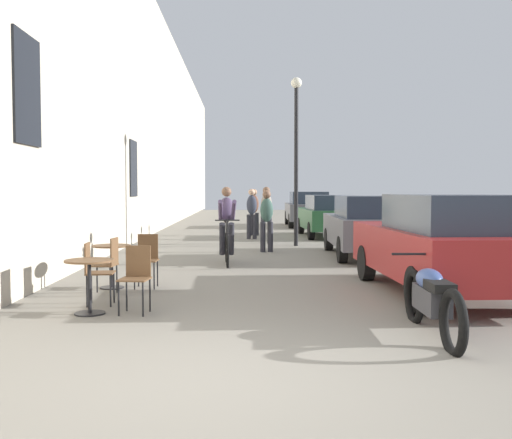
# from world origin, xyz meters

# --- Properties ---
(ground_plane) EXTENTS (88.00, 88.00, 0.00)m
(ground_plane) POSITION_xyz_m (0.00, 0.00, 0.00)
(ground_plane) COLOR gray
(building_facade_left) EXTENTS (0.54, 68.00, 8.97)m
(building_facade_left) POSITION_xyz_m (-3.45, 14.00, 4.48)
(building_facade_left) COLOR #B7AD99
(building_facade_left) RESTS_ON ground_plane
(cafe_table_near) EXTENTS (0.64, 0.64, 0.72)m
(cafe_table_near) POSITION_xyz_m (-1.89, 2.76, 0.52)
(cafe_table_near) COLOR black
(cafe_table_near) RESTS_ON ground_plane
(cafe_chair_near_toward_street) EXTENTS (0.43, 0.43, 0.89)m
(cafe_chair_near_toward_street) POSITION_xyz_m (-1.29, 2.84, 0.52)
(cafe_chair_near_toward_street) COLOR black
(cafe_chair_near_toward_street) RESTS_ON ground_plane
(cafe_chair_near_toward_wall) EXTENTS (0.40, 0.40, 0.89)m
(cafe_chair_near_toward_wall) POSITION_xyz_m (-1.96, 3.37, 0.52)
(cafe_chair_near_toward_wall) COLOR black
(cafe_chair_near_toward_wall) RESTS_ON ground_plane
(cafe_table_mid) EXTENTS (0.64, 0.64, 0.72)m
(cafe_table_mid) POSITION_xyz_m (-2.05, 4.82, 0.52)
(cafe_table_mid) COLOR black
(cafe_table_mid) RESTS_ON ground_plane
(cafe_chair_mid_toward_street) EXTENTS (0.42, 0.42, 0.89)m
(cafe_chair_mid_toward_street) POSITION_xyz_m (-1.97, 4.23, 0.52)
(cafe_chair_mid_toward_street) COLOR black
(cafe_chair_mid_toward_street) RESTS_ON ground_plane
(cafe_chair_mid_toward_wall) EXTENTS (0.39, 0.39, 0.89)m
(cafe_chair_mid_toward_wall) POSITION_xyz_m (-1.48, 4.90, 0.52)
(cafe_chair_mid_toward_wall) COLOR black
(cafe_chair_mid_toward_wall) RESTS_ON ground_plane
(cyclist_on_bicycle) EXTENTS (0.52, 1.76, 1.74)m
(cyclist_on_bicycle) POSITION_xyz_m (-0.21, 8.03, 0.81)
(cyclist_on_bicycle) COLOR black
(cyclist_on_bicycle) RESTS_ON ground_plane
(pedestrian_near) EXTENTS (0.35, 0.26, 1.63)m
(pedestrian_near) POSITION_xyz_m (0.78, 10.51, 0.92)
(pedestrian_near) COLOR #26262D
(pedestrian_near) RESTS_ON ground_plane
(pedestrian_mid) EXTENTS (0.35, 0.25, 1.74)m
(pedestrian_mid) POSITION_xyz_m (0.87, 12.90, 0.98)
(pedestrian_mid) COLOR #26262D
(pedestrian_mid) RESTS_ON ground_plane
(pedestrian_far) EXTENTS (0.35, 0.25, 1.68)m
(pedestrian_far) POSITION_xyz_m (0.45, 14.65, 0.95)
(pedestrian_far) COLOR #26262D
(pedestrian_far) RESTS_ON ground_plane
(pedestrian_furthest) EXTENTS (0.38, 0.29, 1.68)m
(pedestrian_furthest) POSITION_xyz_m (0.56, 16.25, 0.94)
(pedestrian_furthest) COLOR #26262D
(pedestrian_furthest) RESTS_ON ground_plane
(street_lamp) EXTENTS (0.32, 0.32, 4.90)m
(street_lamp) POSITION_xyz_m (1.71, 12.18, 3.11)
(street_lamp) COLOR black
(street_lamp) RESTS_ON ground_plane
(parked_car_nearest) EXTENTS (1.95, 4.45, 1.57)m
(parked_car_nearest) POSITION_xyz_m (3.25, 4.02, 0.81)
(parked_car_nearest) COLOR maroon
(parked_car_nearest) RESTS_ON ground_plane
(parked_car_second) EXTENTS (1.91, 4.28, 1.50)m
(parked_car_second) POSITION_xyz_m (3.22, 9.34, 0.78)
(parked_car_second) COLOR #595960
(parked_car_second) RESTS_ON ground_plane
(parked_car_third) EXTENTS (1.83, 4.16, 1.47)m
(parked_car_third) POSITION_xyz_m (3.15, 15.56, 0.76)
(parked_car_third) COLOR #23512D
(parked_car_third) RESTS_ON ground_plane
(parked_car_fourth) EXTENTS (1.94, 4.44, 1.57)m
(parked_car_fourth) POSITION_xyz_m (3.08, 21.45, 0.81)
(parked_car_fourth) COLOR #595960
(parked_car_fourth) RESTS_ON ground_plane
(parked_motorcycle) EXTENTS (0.62, 2.15, 0.92)m
(parked_motorcycle) POSITION_xyz_m (2.26, 1.52, 0.40)
(parked_motorcycle) COLOR black
(parked_motorcycle) RESTS_ON ground_plane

